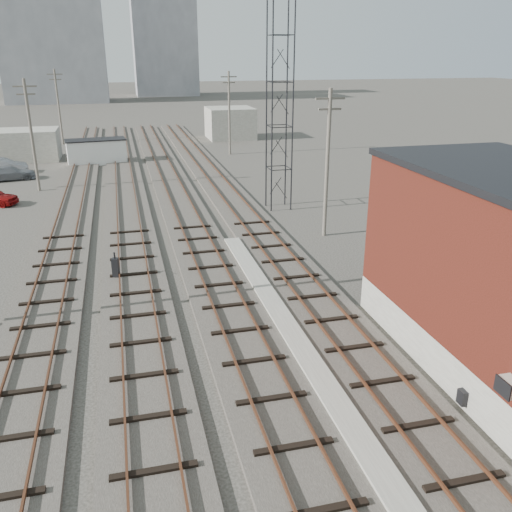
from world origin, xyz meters
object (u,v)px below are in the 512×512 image
object	(u,v)px
site_trailer	(96,151)
car_silver	(3,166)
switch_stand	(116,268)
car_grey	(9,173)

from	to	relation	value
site_trailer	car_silver	distance (m)	9.07
switch_stand	car_silver	distance (m)	31.24
car_grey	site_trailer	bearing A→B (deg)	-61.35
site_trailer	car_silver	xyz separation A→B (m)	(-8.66, -2.65, -0.57)
switch_stand	car_grey	bearing A→B (deg)	125.79
switch_stand	car_silver	bearing A→B (deg)	125.64
car_grey	switch_stand	bearing A→B (deg)	-170.59
car_silver	car_grey	distance (m)	3.57
switch_stand	car_silver	size ratio (longest dim) A/B	0.32
car_silver	car_grey	xyz separation A→B (m)	(1.11, -3.39, -0.06)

